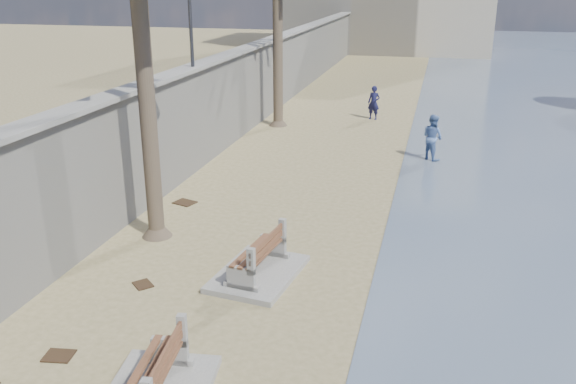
{
  "coord_description": "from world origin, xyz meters",
  "views": [
    {
      "loc": [
        3.15,
        -7.52,
        6.53
      ],
      "look_at": [
        -0.5,
        7.0,
        1.2
      ],
      "focal_mm": 38.0,
      "sensor_mm": 36.0,
      "label": 1
    }
  ],
  "objects_px": {
    "bench_near": "(153,380)",
    "person_a": "(374,100)",
    "person_b": "(433,135)",
    "bench_far": "(258,259)"
  },
  "relations": [
    {
      "from": "bench_near",
      "to": "bench_far",
      "type": "distance_m",
      "value": 4.65
    },
    {
      "from": "bench_near",
      "to": "person_b",
      "type": "distance_m",
      "value": 15.82
    },
    {
      "from": "bench_near",
      "to": "person_a",
      "type": "height_order",
      "value": "person_a"
    },
    {
      "from": "person_b",
      "to": "person_a",
      "type": "bearing_deg",
      "value": -22.51
    },
    {
      "from": "bench_far",
      "to": "person_a",
      "type": "distance_m",
      "value": 16.96
    },
    {
      "from": "bench_near",
      "to": "person_a",
      "type": "bearing_deg",
      "value": 87.26
    },
    {
      "from": "person_a",
      "to": "person_b",
      "type": "xyz_separation_m",
      "value": [
        2.9,
        -6.26,
        0.03
      ]
    },
    {
      "from": "person_a",
      "to": "person_b",
      "type": "bearing_deg",
      "value": -52.02
    },
    {
      "from": "bench_near",
      "to": "bench_far",
      "type": "xyz_separation_m",
      "value": [
        0.35,
        4.63,
        0.0
      ]
    },
    {
      "from": "person_b",
      "to": "bench_far",
      "type": "bearing_deg",
      "value": 114.17
    }
  ]
}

